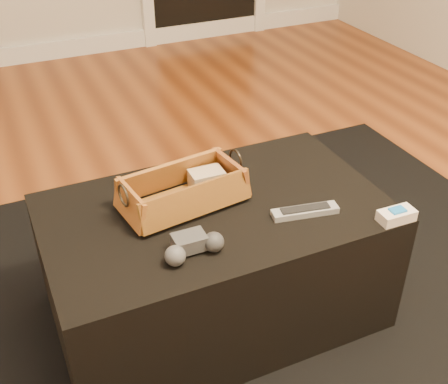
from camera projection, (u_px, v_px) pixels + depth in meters
name	position (u px, v px, depth m)	size (l,w,h in m)	color
floor	(163.00, 338.00, 1.79)	(5.00, 5.50, 0.01)	brown
baseboard	(31.00, 53.00, 3.84)	(5.00, 0.04, 0.12)	white
area_rug	(222.00, 322.00, 1.84)	(2.60, 2.00, 0.01)	black
ottoman	(216.00, 262.00, 1.75)	(1.00, 0.60, 0.42)	black
tv_remote	(180.00, 202.00, 1.62)	(0.19, 0.04, 0.02)	black
cloth_bundle	(207.00, 179.00, 1.69)	(0.10, 0.07, 0.06)	#C9AF8C
wicker_basket	(183.00, 192.00, 1.63)	(0.39, 0.24, 0.13)	brown
game_controller	(193.00, 246.00, 1.45)	(0.17, 0.10, 0.05)	#363639
silver_remote	(305.00, 211.00, 1.61)	(0.20, 0.08, 0.02)	#97999E
cream_gadget	(396.00, 215.00, 1.58)	(0.11, 0.06, 0.04)	silver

